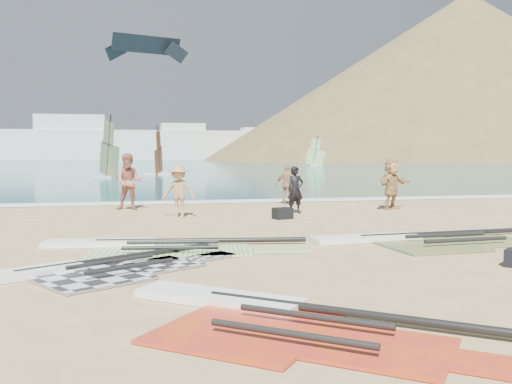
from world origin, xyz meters
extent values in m
plane|color=tan|center=(0.00, 0.00, 0.00)|extent=(300.00, 300.00, 0.00)
cube|color=#0D485C|center=(0.00, 132.00, 0.00)|extent=(300.00, 240.00, 0.06)
cube|color=white|center=(0.00, 12.30, 0.00)|extent=(300.00, 1.20, 0.04)
cube|color=white|center=(-20.00, 150.00, 4.03)|extent=(160.00, 8.00, 8.00)
cube|color=white|center=(-20.00, 150.00, 6.03)|extent=(18.00, 7.00, 12.00)
cube|color=white|center=(10.00, 150.00, 5.03)|extent=(12.00, 7.00, 10.00)
cube|color=white|center=(35.00, 150.00, 4.53)|extent=(16.00, 7.00, 9.00)
cube|color=white|center=(55.00, 150.00, 5.53)|extent=(10.00, 7.00, 11.00)
cone|color=olive|center=(85.00, 130.00, 0.00)|extent=(143.00, 143.00, 45.00)
cube|color=#232325|center=(-4.10, -1.26, 0.02)|extent=(2.29, 2.34, 0.04)
cube|color=#232325|center=(-2.91, -0.51, 0.02)|extent=(1.66, 1.63, 0.04)
cube|color=#232325|center=(-1.93, 0.10, 0.02)|extent=(1.18, 1.01, 0.04)
cylinder|color=black|center=(-3.55, 0.02, 0.10)|extent=(3.49, 2.25, 0.10)
cylinder|color=black|center=(-3.74, -0.67, 0.16)|extent=(1.46, 0.95, 0.07)
cylinder|color=black|center=(-3.41, -1.19, 0.16)|extent=(1.46, 0.95, 0.07)
cube|color=white|center=(-5.20, -1.01, 0.06)|extent=(2.10, 1.62, 0.12)
cube|color=#65CB2D|center=(-3.31, 0.99, 0.02)|extent=(2.08, 2.25, 0.04)
cube|color=#65CB2D|center=(-1.71, 0.77, 0.02)|extent=(1.58, 1.49, 0.04)
cube|color=#65CB2D|center=(-0.41, 0.59, 0.02)|extent=(1.28, 0.77, 0.04)
cylinder|color=black|center=(-1.88, 1.71, 0.10)|extent=(4.62, 0.74, 0.11)
cylinder|color=black|center=(-2.56, 1.24, 0.16)|extent=(1.91, 0.34, 0.08)
cylinder|color=black|center=(-2.65, 0.54, 0.16)|extent=(1.91, 0.34, 0.08)
cube|color=white|center=(-4.08, 2.01, 0.06)|extent=(2.49, 0.98, 0.12)
cube|color=#D65300|center=(2.92, 0.56, 0.02)|extent=(2.08, 2.28, 0.04)
cube|color=#D65300|center=(4.63, 0.68, 0.02)|extent=(1.60, 1.50, 0.04)
cylinder|color=black|center=(4.24, 1.62, 0.10)|extent=(4.95, 0.47, 0.12)
cylinder|color=black|center=(3.64, 0.99, 0.16)|extent=(2.05, 0.23, 0.09)
cylinder|color=black|center=(3.70, 0.24, 0.16)|extent=(2.05, 0.23, 0.09)
cube|color=white|center=(1.88, 1.46, 0.06)|extent=(2.63, 0.88, 0.12)
cube|color=red|center=(-2.08, -4.46, 0.02)|extent=(2.63, 2.66, 0.04)
cube|color=red|center=(-0.84, -5.44, 0.02)|extent=(1.89, 1.87, 0.04)
cylinder|color=black|center=(-0.52, -4.56, 0.10)|extent=(3.65, 2.91, 0.11)
cylinder|color=black|center=(-1.32, -4.62, 0.16)|extent=(1.53, 1.23, 0.08)
cylinder|color=black|center=(-1.75, -5.16, 0.16)|extent=(1.53, 1.23, 0.08)
cube|color=white|center=(-2.23, -3.20, 0.06)|extent=(2.27, 1.98, 0.12)
cube|color=black|center=(1.12, 6.13, 0.18)|extent=(0.65, 0.55, 0.35)
imported|color=black|center=(1.95, 7.58, 0.79)|extent=(0.64, 0.48, 1.59)
imported|color=#B06958|center=(-3.52, 9.97, 1.01)|extent=(1.08, 0.90, 2.02)
imported|color=tan|center=(-1.98, 7.19, 0.84)|extent=(1.23, 0.95, 1.67)
imported|color=#A78357|center=(2.53, 10.73, 0.79)|extent=(1.00, 0.70, 1.58)
imported|color=tan|center=(5.73, 8.21, 0.91)|extent=(1.73, 1.34, 1.83)
cube|color=white|center=(-5.26, 34.97, 0.11)|extent=(2.78, 2.04, 0.16)
cube|color=orange|center=(-5.26, 34.97, 1.45)|extent=(1.70, 2.96, 2.99)
cube|color=orange|center=(-5.26, 34.97, 3.50)|extent=(0.98, 1.68, 2.08)
cylinder|color=black|center=(-5.26, 34.97, 2.59)|extent=(0.56, 0.88, 4.74)
cube|color=white|center=(-1.22, 41.01, 0.10)|extent=(2.55, 1.36, 0.14)
cube|color=#BA1F3F|center=(-1.22, 41.01, 1.30)|extent=(0.88, 2.90, 2.67)
cube|color=#BA1F3F|center=(-1.22, 41.01, 3.13)|extent=(0.52, 1.64, 1.86)
cylinder|color=black|center=(-1.22, 41.01, 2.32)|extent=(0.33, 0.84, 4.24)
cube|color=white|center=(22.17, 67.69, 0.10)|extent=(2.07, 2.39, 0.14)
cube|color=#71C724|center=(22.17, 67.69, 1.30)|extent=(2.42, 1.89, 2.69)
cube|color=#71C724|center=(22.17, 67.69, 3.15)|extent=(1.38, 1.09, 1.87)
cylinder|color=black|center=(22.17, 67.69, 2.33)|extent=(0.73, 0.60, 4.26)
cube|color=black|center=(-1.99, 47.90, 12.81)|extent=(6.89, 2.96, 1.68)
cube|color=black|center=(-4.83, 47.00, 12.11)|extent=(2.13, 1.39, 2.14)
cube|color=black|center=(0.85, 48.81, 12.11)|extent=(2.43, 1.03, 2.14)
camera|label=1|loc=(-3.32, -10.80, 2.06)|focal=40.00mm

